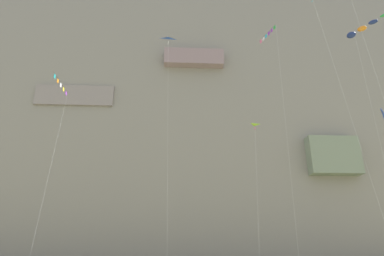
{
  "coord_description": "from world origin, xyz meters",
  "views": [
    {
      "loc": [
        -3.71,
        -9.32,
        2.15
      ],
      "look_at": [
        -2.24,
        20.21,
        13.6
      ],
      "focal_mm": 30.23,
      "sensor_mm": 36.0,
      "label": 1
    }
  ],
  "objects": [
    {
      "name": "kite_banner_low_center",
      "position": [
        7.58,
        23.8,
        25.8
      ],
      "size": [
        1.2,
        3.41,
        28.18
      ],
      "color": "black",
      "rests_on": "ground"
    },
    {
      "name": "kite_delta_front_field",
      "position": [
        6.57,
        30.5,
        16.58
      ],
      "size": [
        2.28,
        5.0,
        17.89
      ],
      "color": "#8CCC33",
      "rests_on": "ground"
    },
    {
      "name": "cliff_face",
      "position": [
        0.01,
        68.56,
        37.72
      ],
      "size": [
        180.0,
        25.81,
        75.46
      ],
      "color": "gray",
      "rests_on": "ground"
    },
    {
      "name": "kite_diamond_upper_right",
      "position": [
        11.48,
        18.57,
        27.23
      ],
      "size": [
        2.71,
        2.74,
        30.53
      ],
      "color": "black",
      "rests_on": "ground"
    },
    {
      "name": "kite_windsock_mid_left",
      "position": [
        19.81,
        23.81,
        29.07
      ],
      "size": [
        3.95,
        4.55,
        29.83
      ],
      "color": "navy",
      "rests_on": "ground"
    },
    {
      "name": "kite_banner_low_right",
      "position": [
        -20.54,
        32.68,
        23.75
      ],
      "size": [
        1.49,
        7.6,
        25.07
      ],
      "color": "black",
      "rests_on": "ground"
    },
    {
      "name": "kite_delta_mid_center",
      "position": [
        -5.1,
        28.15,
        29.03
      ],
      "size": [
        1.89,
        2.02,
        29.89
      ],
      "color": "blue",
      "rests_on": "ground"
    }
  ]
}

